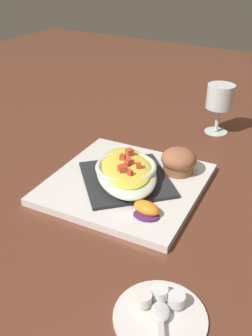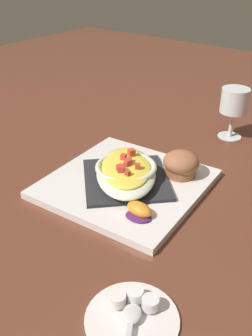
% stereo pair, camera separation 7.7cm
% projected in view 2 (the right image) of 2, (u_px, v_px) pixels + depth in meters
% --- Properties ---
extents(ground_plane, '(2.60, 2.60, 0.00)m').
position_uv_depth(ground_plane, '(126.00, 187.00, 0.79)').
color(ground_plane, brown).
extents(square_plate, '(0.32, 0.32, 0.01)m').
position_uv_depth(square_plate, '(126.00, 184.00, 0.79)').
color(square_plate, white).
rests_on(square_plate, ground_plane).
extents(folded_napkin, '(0.24, 0.24, 0.01)m').
position_uv_depth(folded_napkin, '(126.00, 179.00, 0.78)').
color(folded_napkin, '#27282B').
rests_on(folded_napkin, square_plate).
extents(gratin_dish, '(0.24, 0.22, 0.05)m').
position_uv_depth(gratin_dish, '(126.00, 170.00, 0.77)').
color(gratin_dish, silver).
rests_on(gratin_dish, folded_napkin).
extents(muffin, '(0.08, 0.08, 0.05)m').
position_uv_depth(muffin, '(181.00, 164.00, 0.79)').
color(muffin, '#9B5F3B').
rests_on(muffin, square_plate).
extents(orange_garnish, '(0.05, 0.06, 0.02)m').
position_uv_depth(orange_garnish, '(139.00, 211.00, 0.68)').
color(orange_garnish, '#51205D').
rests_on(orange_garnish, square_plate).
extents(stemmed_glass, '(0.07, 0.07, 0.13)m').
position_uv_depth(stemmed_glass, '(234.00, 104.00, 0.96)').
color(stemmed_glass, white).
rests_on(stemmed_glass, ground_plane).
extents(creamer_saucer, '(0.13, 0.13, 0.01)m').
position_uv_depth(creamer_saucer, '(132.00, 318.00, 0.51)').
color(creamer_saucer, silver).
rests_on(creamer_saucer, ground_plane).
extents(spoon, '(0.10, 0.06, 0.01)m').
position_uv_depth(spoon, '(131.00, 318.00, 0.50)').
color(spoon, silver).
rests_on(spoon, creamer_saucer).
extents(creamer_cup_0, '(0.02, 0.02, 0.02)m').
position_uv_depth(creamer_cup_0, '(150.00, 303.00, 0.51)').
color(creamer_cup_0, white).
rests_on(creamer_cup_0, creamer_saucer).
extents(creamer_cup_1, '(0.02, 0.02, 0.02)m').
position_uv_depth(creamer_cup_1, '(135.00, 295.00, 0.53)').
color(creamer_cup_1, white).
rests_on(creamer_cup_1, creamer_saucer).
extents(creamer_cup_2, '(0.02, 0.02, 0.02)m').
position_uv_depth(creamer_cup_2, '(117.00, 299.00, 0.52)').
color(creamer_cup_2, white).
rests_on(creamer_cup_2, creamer_saucer).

